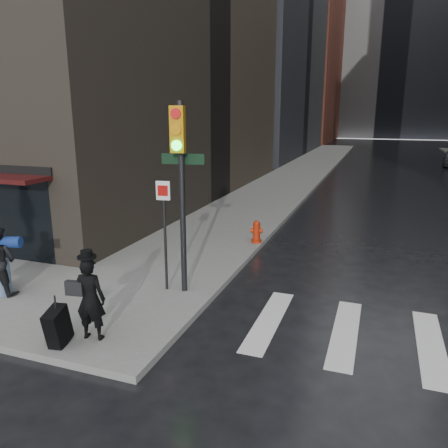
{
  "coord_description": "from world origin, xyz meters",
  "views": [
    {
      "loc": [
        5.5,
        -7.45,
        4.37
      ],
      "look_at": [
        1.46,
        3.79,
        1.3
      ],
      "focal_mm": 35.0,
      "sensor_mm": 36.0,
      "label": 1
    }
  ],
  "objects": [
    {
      "name": "ground",
      "position": [
        0.0,
        0.0,
        0.0
      ],
      "size": [
        140.0,
        140.0,
        0.0
      ],
      "primitive_type": "plane",
      "color": "black",
      "rests_on": "ground"
    },
    {
      "name": "sidewalk_left",
      "position": [
        0.0,
        27.0,
        0.07
      ],
      "size": [
        4.0,
        50.0,
        0.15
      ],
      "primitive_type": "cube",
      "color": "slate",
      "rests_on": "ground"
    },
    {
      "name": "bldg_distant",
      "position": [
        6.0,
        78.0,
        16.0
      ],
      "size": [
        40.0,
        12.0,
        32.0
      ],
      "primitive_type": "cube",
      "color": "slate",
      "rests_on": "ground"
    },
    {
      "name": "traffic_light",
      "position": [
        1.22,
        1.45,
        3.03
      ],
      "size": [
        1.11,
        0.58,
        4.47
      ],
      "rotation": [
        0.0,
        0.0,
        0.17
      ],
      "color": "black",
      "rests_on": "ground"
    },
    {
      "name": "fire_hydrant",
      "position": [
        1.8,
        6.04,
        0.49
      ],
      "size": [
        0.43,
        0.33,
        0.75
      ],
      "rotation": [
        0.0,
        0.0,
        0.2
      ],
      "color": "#A12109",
      "rests_on": "ground"
    },
    {
      "name": "man_overcoat",
      "position": [
        0.47,
        -1.24,
        0.9
      ],
      "size": [
        0.93,
        1.02,
        1.8
      ],
      "rotation": [
        0.0,
        0.0,
        3.3
      ],
      "color": "black",
      "rests_on": "ground"
    },
    {
      "name": "bldg_left_far",
      "position": [
        -13.0,
        62.0,
        13.0
      ],
      "size": [
        22.0,
        20.0,
        26.0
      ],
      "primitive_type": "cube",
      "color": "brown",
      "rests_on": "ground"
    }
  ]
}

